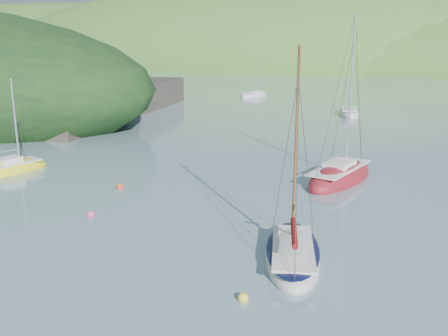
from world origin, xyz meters
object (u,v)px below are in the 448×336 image
at_px(distant_sloop_c, 254,96).
at_px(daysailer_white, 293,256).
at_px(distant_sloop_a, 350,114).
at_px(sailboat_yellow, 12,170).
at_px(sloop_red, 340,177).

bearing_deg(distant_sloop_c, daysailer_white, -53.98).
height_order(distant_sloop_a, distant_sloop_c, distant_sloop_a).
bearing_deg(daysailer_white, sailboat_yellow, 147.23).
bearing_deg(distant_sloop_c, distant_sloop_a, -25.04).
bearing_deg(distant_sloop_c, sloop_red, -49.03).
bearing_deg(sailboat_yellow, daysailer_white, -1.25).
distance_m(sloop_red, sailboat_yellow, 22.79).
distance_m(daysailer_white, distant_sloop_a, 44.04).
relative_size(distant_sloop_a, distant_sloop_c, 1.03).
xyz_separation_m(distant_sloop_a, distant_sloop_c, (-18.07, 14.86, -0.00)).
xyz_separation_m(sloop_red, sailboat_yellow, (-21.69, -6.99, -0.05)).
relative_size(sloop_red, distant_sloop_a, 1.20).
distance_m(sloop_red, distant_sloop_c, 50.73).
height_order(daysailer_white, distant_sloop_c, daysailer_white).
xyz_separation_m(sailboat_yellow, distant_sloop_c, (-0.99, 52.36, -0.01)).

